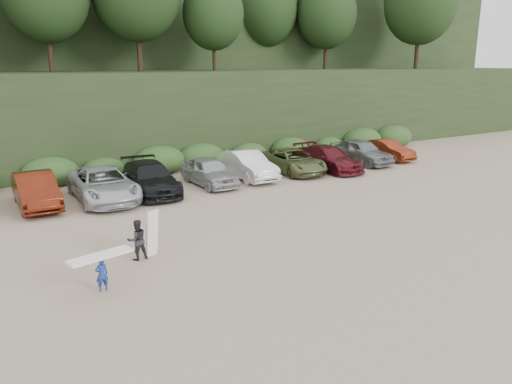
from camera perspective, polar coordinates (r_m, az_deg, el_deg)
ground at (r=18.62m, az=1.33°, el=-6.42°), size 120.00×120.00×0.00m
hillside_backdrop at (r=51.61m, az=-21.81°, el=18.77°), size 90.00×41.50×28.00m
parked_cars at (r=26.31m, az=-14.65°, el=1.20°), size 39.24×6.03×1.64m
child_surfer at (r=15.74m, az=-17.29°, el=-8.11°), size 2.00×0.98×1.16m
adult_surfer at (r=17.84m, az=-13.29°, el=-5.27°), size 1.19×0.57×1.71m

